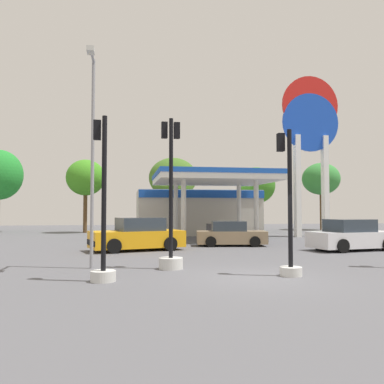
{
  "coord_description": "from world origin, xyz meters",
  "views": [
    {
      "loc": [
        -3.82,
        -11.65,
        2.01
      ],
      "look_at": [
        -0.03,
        11.58,
        3.1
      ],
      "focal_mm": 37.49,
      "sensor_mm": 36.0,
      "label": 1
    }
  ],
  "objects": [
    {
      "name": "tree_2",
      "position": [
        0.47,
        25.75,
        5.07
      ],
      "size": [
        4.53,
        4.53,
        6.96
      ],
      "color": "brown",
      "rests_on": "ground"
    },
    {
      "name": "tree_4",
      "position": [
        16.08,
        27.08,
        5.26
      ],
      "size": [
        3.86,
        3.86,
        6.94
      ],
      "color": "brown",
      "rests_on": "ground"
    },
    {
      "name": "car_1",
      "position": [
        7.42,
        7.08,
        0.71
      ],
      "size": [
        4.63,
        2.56,
        1.57
      ],
      "color": "black",
      "rests_on": "ground"
    },
    {
      "name": "traffic_signal_2",
      "position": [
        1.14,
        0.12,
        1.47
      ],
      "size": [
        0.68,
        0.7,
        4.54
      ],
      "color": "silver",
      "rests_on": "ground"
    },
    {
      "name": "traffic_signal_0",
      "position": [
        -2.31,
        2.17,
        1.5
      ],
      "size": [
        0.83,
        0.83,
        5.22
      ],
      "color": "silver",
      "rests_on": "ground"
    },
    {
      "name": "car_2",
      "position": [
        2.04,
        10.56,
        0.64
      ],
      "size": [
        4.11,
        2.22,
        1.4
      ],
      "color": "black",
      "rests_on": "ground"
    },
    {
      "name": "corner_streetlamp",
      "position": [
        -5.02,
        2.55,
        4.41
      ],
      "size": [
        0.24,
        1.48,
        7.39
      ],
      "color": "gray",
      "rests_on": "ground"
    },
    {
      "name": "car_0",
      "position": [
        -3.27,
        8.79,
        0.75
      ],
      "size": [
        4.94,
        3.13,
        1.65
      ],
      "color": "black",
      "rests_on": "ground"
    },
    {
      "name": "ground_plane",
      "position": [
        0.0,
        0.0,
        0.0
      ],
      "size": [
        90.0,
        90.0,
        0.0
      ],
      "primitive_type": "plane",
      "color": "#56565B",
      "rests_on": "ground"
    },
    {
      "name": "tree_1",
      "position": [
        -7.51,
        25.59,
        4.95
      ],
      "size": [
        3.46,
        3.46,
        6.62
      ],
      "color": "brown",
      "rests_on": "ground"
    },
    {
      "name": "tree_3",
      "position": [
        8.56,
        25.57,
        4.41
      ],
      "size": [
        3.67,
        3.67,
        6.19
      ],
      "color": "brown",
      "rests_on": "ground"
    },
    {
      "name": "traffic_signal_1",
      "position": [
        -4.49,
        0.07,
        1.41
      ],
      "size": [
        0.71,
        0.71,
        4.74
      ],
      "color": "silver",
      "rests_on": "ground"
    },
    {
      "name": "gas_station",
      "position": [
        2.04,
        21.16,
        2.16
      ],
      "size": [
        9.95,
        14.03,
        4.57
      ],
      "color": "beige",
      "rests_on": "ground"
    },
    {
      "name": "station_pole_sign",
      "position": [
        10.19,
        17.19,
        7.97
      ],
      "size": [
        4.52,
        0.56,
        12.44
      ],
      "color": "white",
      "rests_on": "ground"
    }
  ]
}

